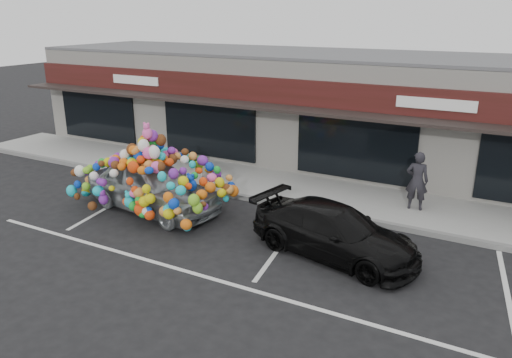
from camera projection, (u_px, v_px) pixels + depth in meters
The scene contains 11 objects.
ground at pixel (193, 225), 14.38m from camera, with size 90.00×90.00×0.00m, color black.
shop_building at pixel (308, 105), 20.73m from camera, with size 24.00×7.20×4.31m.
sidewalk at pixel (258, 183), 17.69m from camera, with size 26.00×3.00×0.15m, color gray.
kerb at pixel (237, 196), 16.44m from camera, with size 26.00×0.18×0.16m, color slate.
parking_stripe_left at pixel (114, 203), 15.99m from camera, with size 0.12×4.40×0.01m, color silver.
parking_stripe_mid at pixel (283, 242), 13.28m from camera, with size 0.12×4.40×0.01m, color silver.
parking_stripe_right at pixel (507, 294), 10.84m from camera, with size 0.12×4.40×0.01m, color silver.
lane_line at pixel (206, 277), 11.55m from camera, with size 14.00×0.12×0.01m, color silver.
toy_car at pixel (152, 180), 15.20m from camera, with size 3.31×5.13×2.85m.
black_sedan at pixel (334, 232), 12.42m from camera, with size 4.39×1.79×1.27m, color black.
pedestrian_a at pixel (417, 181), 14.89m from camera, with size 0.66×0.43×1.80m, color black.
Camera 1 is at (7.90, -10.75, 5.82)m, focal length 35.00 mm.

